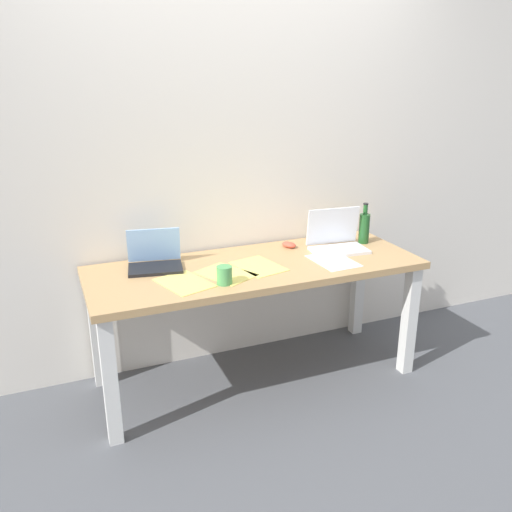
% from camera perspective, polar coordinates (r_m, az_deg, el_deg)
% --- Properties ---
extents(ground_plane, '(8.00, 8.00, 0.00)m').
position_cam_1_polar(ground_plane, '(3.34, -0.00, -12.72)').
color(ground_plane, '#515459').
extents(back_wall, '(5.20, 0.08, 2.60)m').
position_cam_1_polar(back_wall, '(3.24, -2.76, 10.96)').
color(back_wall, silver).
rests_on(back_wall, ground).
extents(desk, '(1.87, 0.69, 0.73)m').
position_cam_1_polar(desk, '(3.05, -0.00, -2.58)').
color(desk, tan).
rests_on(desk, ground).
extents(laptop_left, '(0.32, 0.26, 0.21)m').
position_cam_1_polar(laptop_left, '(3.00, -10.72, -0.42)').
color(laptop_left, black).
rests_on(laptop_left, desk).
extents(laptop_right, '(0.35, 0.25, 0.25)m').
position_cam_1_polar(laptop_right, '(3.28, 8.59, 1.63)').
color(laptop_right, silver).
rests_on(laptop_right, desk).
extents(beer_bottle, '(0.07, 0.07, 0.26)m').
position_cam_1_polar(beer_bottle, '(3.43, 11.45, 3.01)').
color(beer_bottle, '#1E5123').
rests_on(beer_bottle, desk).
extents(computer_mouse, '(0.10, 0.12, 0.03)m').
position_cam_1_polar(computer_mouse, '(3.30, 3.53, 1.21)').
color(computer_mouse, '#D84C38').
rests_on(computer_mouse, desk).
extents(coffee_mug, '(0.08, 0.08, 0.09)m').
position_cam_1_polar(coffee_mug, '(2.73, -3.39, -2.05)').
color(coffee_mug, '#4C9E56').
rests_on(coffee_mug, desk).
extents(paper_sheet_front_right, '(0.22, 0.31, 0.00)m').
position_cam_1_polar(paper_sheet_front_right, '(3.09, 8.24, -0.52)').
color(paper_sheet_front_right, white).
rests_on(paper_sheet_front_right, desk).
extents(paper_sheet_front_left, '(0.29, 0.35, 0.00)m').
position_cam_1_polar(paper_sheet_front_left, '(2.78, -7.65, -2.84)').
color(paper_sheet_front_left, '#F4E06B').
rests_on(paper_sheet_front_left, desk).
extents(paper_yellow_folder, '(0.32, 0.36, 0.00)m').
position_cam_1_polar(paper_yellow_folder, '(2.88, -3.23, -1.90)').
color(paper_yellow_folder, '#F4E06B').
rests_on(paper_yellow_folder, desk).
extents(paper_sheet_center, '(0.27, 0.33, 0.00)m').
position_cam_1_polar(paper_sheet_center, '(2.98, 0.22, -1.12)').
color(paper_sheet_center, '#F4E06B').
rests_on(paper_sheet_center, desk).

